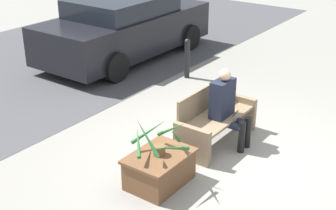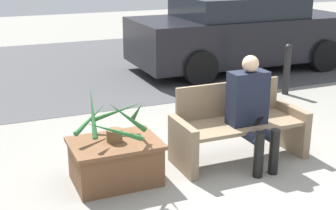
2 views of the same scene
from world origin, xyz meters
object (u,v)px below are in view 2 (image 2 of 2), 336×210
Objects in this scene: person_seated at (251,107)px; parked_car at (241,32)px; bollard_post at (287,68)px; planter_box at (115,160)px; bench at (238,126)px; potted_plant at (113,122)px.

parked_car reaches higher than person_seated.
bollard_post is at bearing -98.44° from parked_car.
parked_car is at bearing 59.92° from person_seated.
bollard_post is (3.53, 1.94, 0.20)m from planter_box.
parked_car is at bearing 58.26° from bench.
person_seated is 1.36× the size of planter_box.
person_seated is (0.05, -0.18, 0.27)m from bench.
person_seated reaches higher than planter_box.
person_seated is 1.55m from planter_box.
bench is at bearing -137.58° from bollard_post.
person_seated reaches higher than bench.
parked_car is 1.97m from bollard_post.
person_seated is 0.27× the size of parked_car.
potted_plant is 5.44m from parked_car.
potted_plant is at bearing 174.34° from person_seated.
parked_car is at bearing 81.56° from bollard_post.
bench is 2.83m from bollard_post.
planter_box is at bearing -0.92° from potted_plant.
parked_car reaches higher than planter_box.
parked_car is at bearing 45.42° from planter_box.
planter_box is at bearing 174.32° from person_seated.
bollard_post is at bearing 45.64° from person_seated.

